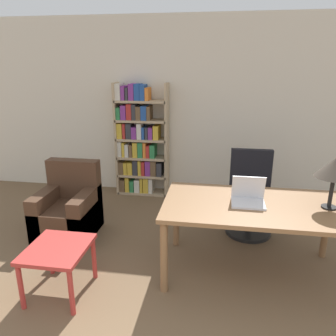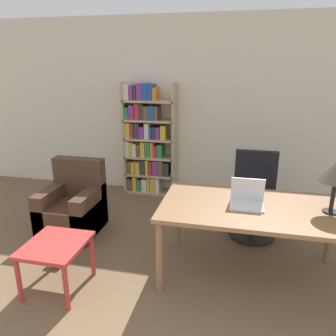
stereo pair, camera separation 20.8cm
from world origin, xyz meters
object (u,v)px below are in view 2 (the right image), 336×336
(office_chair, at_px, (254,199))
(side_table_blue, at_px, (56,250))
(armchair, at_px, (73,209))
(desk, at_px, (254,215))
(laptop, at_px, (247,199))
(bookshelf, at_px, (147,143))

(office_chair, xyz_separation_m, side_table_blue, (-1.77, -1.48, -0.05))
(armchair, bearing_deg, office_chair, 11.14)
(desk, height_order, laptop, laptop)
(laptop, xyz_separation_m, armchair, (-2.07, 0.46, -0.51))
(laptop, relative_size, armchair, 0.35)
(armchair, bearing_deg, bookshelf, 69.45)
(bookshelf, bearing_deg, desk, -50.22)
(bookshelf, bearing_deg, side_table_blue, -93.08)
(armchair, height_order, bookshelf, bookshelf)
(side_table_blue, relative_size, armchair, 0.65)
(desk, distance_m, side_table_blue, 1.85)
(laptop, bearing_deg, office_chair, 82.90)
(desk, xyz_separation_m, armchair, (-2.14, 0.47, -0.37))
(side_table_blue, distance_m, bookshelf, 2.54)
(desk, xyz_separation_m, office_chair, (0.04, 0.90, -0.21))
(laptop, relative_size, office_chair, 0.30)
(desk, distance_m, bookshelf, 2.50)
(laptop, height_order, side_table_blue, laptop)
(desk, bearing_deg, bookshelf, 129.78)
(laptop, distance_m, armchair, 2.18)
(laptop, distance_m, office_chair, 0.97)
(desk, bearing_deg, office_chair, 87.39)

